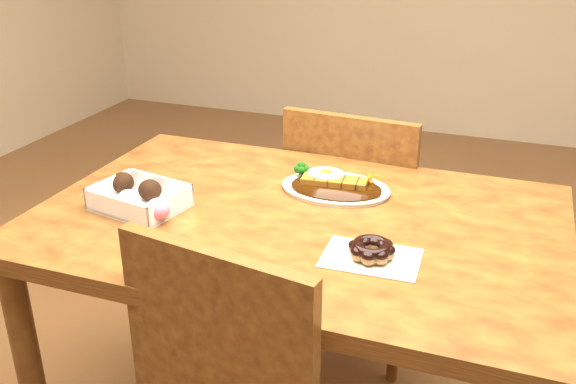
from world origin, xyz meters
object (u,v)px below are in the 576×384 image
(chair_far, at_px, (359,224))
(donut_box, at_px, (137,196))
(katsu_curry_plate, at_px, (334,185))
(pon_de_ring, at_px, (372,250))
(table, at_px, (297,253))

(chair_far, distance_m, donut_box, 0.80)
(chair_far, bearing_deg, katsu_curry_plate, 97.58)
(katsu_curry_plate, bearing_deg, donut_box, -147.69)
(katsu_curry_plate, height_order, pon_de_ring, katsu_curry_plate)
(chair_far, bearing_deg, donut_box, 62.84)
(donut_box, xyz_separation_m, pon_de_ring, (0.58, -0.05, -0.01))
(katsu_curry_plate, height_order, donut_box, donut_box)
(table, xyz_separation_m, pon_de_ring, (0.21, -0.14, 0.12))
(donut_box, relative_size, pon_de_ring, 1.18)
(table, height_order, katsu_curry_plate, katsu_curry_plate)
(katsu_curry_plate, distance_m, donut_box, 0.48)
(chair_far, bearing_deg, table, 92.44)
(donut_box, distance_m, pon_de_ring, 0.58)
(table, relative_size, chair_far, 1.38)
(table, xyz_separation_m, katsu_curry_plate, (0.04, 0.17, 0.11))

